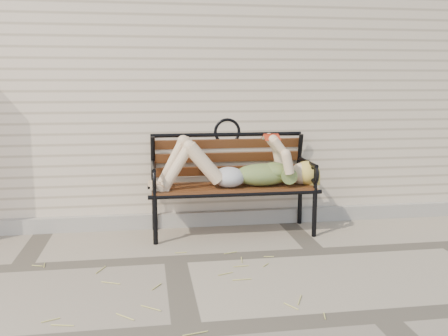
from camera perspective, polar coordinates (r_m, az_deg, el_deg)
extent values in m
plane|color=gray|center=(4.31, -5.59, -10.34)|extent=(80.00, 80.00, 0.00)
cube|color=beige|center=(7.05, -7.26, 9.84)|extent=(8.00, 4.00, 3.00)
cube|color=#A29B92|center=(5.21, -6.24, -5.93)|extent=(8.00, 0.10, 0.15)
cylinder|color=black|center=(4.65, -7.87, -5.89)|extent=(0.05, 0.05, 0.46)
cylinder|color=black|center=(5.10, -7.98, -4.50)|extent=(0.05, 0.05, 0.46)
cylinder|color=black|center=(4.91, 10.30, -5.10)|extent=(0.05, 0.05, 0.46)
cylinder|color=black|center=(5.34, 8.67, -3.86)|extent=(0.05, 0.05, 0.46)
cube|color=#5C3217|center=(4.89, 1.00, -2.22)|extent=(1.57, 0.51, 0.03)
cylinder|color=black|center=(4.67, 1.48, -3.05)|extent=(1.65, 0.04, 0.04)
cylinder|color=black|center=(5.12, 0.55, -1.92)|extent=(1.65, 0.04, 0.04)
torus|color=black|center=(5.15, 0.35, 4.19)|extent=(0.28, 0.04, 0.28)
ellipsoid|color=#093C44|center=(4.89, 4.40, -0.76)|extent=(0.56, 0.32, 0.22)
ellipsoid|color=#093C44|center=(4.92, 5.81, -0.31)|extent=(0.27, 0.31, 0.17)
ellipsoid|color=#B0AFB4|center=(4.83, 0.58, -1.06)|extent=(0.31, 0.35, 0.20)
sphere|color=beige|center=(5.00, 8.89, -0.63)|extent=(0.23, 0.23, 0.23)
ellipsoid|color=#E8C857|center=(5.01, 9.45, -0.55)|extent=(0.26, 0.26, 0.24)
cube|color=#A42A12|center=(4.86, 5.41, 3.82)|extent=(0.14, 0.02, 0.02)
cube|color=#EDE9CE|center=(4.82, 5.53, 3.44)|extent=(0.14, 0.09, 0.05)
cube|color=#EDE9CE|center=(4.90, 5.28, 3.55)|extent=(0.14, 0.09, 0.05)
cube|color=#A42A12|center=(4.81, 5.54, 3.48)|extent=(0.15, 0.10, 0.05)
cube|color=#A42A12|center=(4.90, 5.27, 3.60)|extent=(0.15, 0.10, 0.05)
cylinder|color=tan|center=(3.93, -17.16, -12.70)|extent=(0.03, 0.13, 0.01)
cylinder|color=tan|center=(3.80, 7.61, -13.14)|extent=(0.13, 0.02, 0.01)
cylinder|color=tan|center=(3.87, -5.65, -12.62)|extent=(0.08, 0.06, 0.01)
cylinder|color=tan|center=(3.31, -16.51, -17.05)|extent=(0.11, 0.02, 0.01)
cylinder|color=tan|center=(4.05, -17.35, -12.04)|extent=(0.03, 0.13, 0.01)
cylinder|color=tan|center=(4.36, -16.83, -10.40)|extent=(0.07, 0.06, 0.01)
cylinder|color=tan|center=(4.04, -17.64, -12.11)|extent=(0.09, 0.14, 0.01)
cylinder|color=tan|center=(3.87, -17.11, -13.04)|extent=(0.06, 0.12, 0.01)
cylinder|color=tan|center=(3.14, -0.13, -18.23)|extent=(0.07, 0.09, 0.01)
cylinder|color=tan|center=(3.69, -8.19, -13.82)|extent=(0.02, 0.08, 0.01)
cylinder|color=tan|center=(3.30, 11.53, -16.90)|extent=(0.03, 0.09, 0.01)
cylinder|color=tan|center=(3.51, 13.19, -15.28)|extent=(0.06, 0.16, 0.01)
cylinder|color=tan|center=(4.51, 1.07, -9.30)|extent=(0.06, 0.16, 0.01)
cylinder|color=tan|center=(3.75, -21.01, -14.01)|extent=(0.11, 0.06, 0.01)
cylinder|color=tan|center=(3.94, -22.67, -12.94)|extent=(0.15, 0.01, 0.01)
cylinder|color=tan|center=(3.18, -3.90, -17.79)|extent=(0.02, 0.11, 0.01)
cylinder|color=tan|center=(3.22, -3.69, -17.43)|extent=(0.15, 0.06, 0.01)
cylinder|color=tan|center=(3.40, -23.75, -16.72)|extent=(0.05, 0.09, 0.01)
cylinder|color=tan|center=(4.04, 7.60, -11.68)|extent=(0.13, 0.09, 0.01)
cylinder|color=tan|center=(3.67, 4.97, -13.95)|extent=(0.09, 0.12, 0.01)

